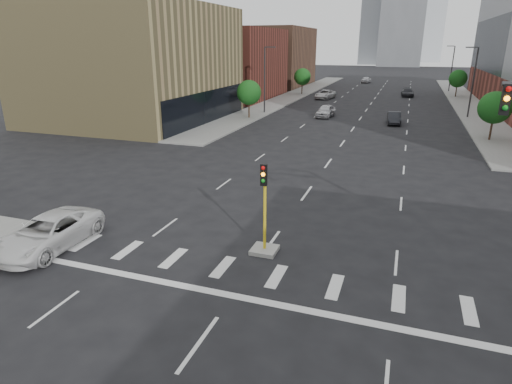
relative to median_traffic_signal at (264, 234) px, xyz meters
The scene contains 20 objects.
sidewalk_left_far 66.75m from the median_traffic_signal, 102.99° to the left, with size 5.00×92.00×0.15m, color gray.
sidewalk_right_far 66.75m from the median_traffic_signal, 77.01° to the left, with size 5.00×92.00×0.15m, color gray.
building_left_mid 41.90m from the median_traffic_signal, 131.55° to the left, with size 20.00×24.00×14.00m, color #9C8B58.
building_left_far_a 63.52m from the median_traffic_signal, 115.74° to the left, with size 20.00×22.00×12.00m, color brown.
building_left_far_b 87.64m from the median_traffic_signal, 108.32° to the left, with size 20.00×24.00×13.00m, color brown.
tower_mid 192.19m from the median_traffic_signal, 90.00° to the left, with size 18.00×18.00×44.00m, color slate.
median_traffic_signal is the anchor object (origin of this frame).
streetlight_right_a 48.12m from the median_traffic_signal, 73.76° to the left, with size 1.60×0.22×9.07m.
streetlight_right_b 82.23m from the median_traffic_signal, 80.60° to the left, with size 1.60×0.22×9.07m.
streetlight_left 43.36m from the median_traffic_signal, 108.10° to the left, with size 1.60×0.22×9.07m.
tree_left_near 38.73m from the median_traffic_signal, 111.23° to the left, with size 3.20×3.20×4.85m.
tree_left_far 67.54m from the median_traffic_signal, 101.97° to the left, with size 3.20×3.20×4.85m.
tree_right_near 34.13m from the median_traffic_signal, 65.72° to the left, with size 3.20×3.20×4.85m.
tree_right_far 72.44m from the median_traffic_signal, 78.85° to the left, with size 3.20×3.20×4.85m.
car_near_left 40.90m from the median_traffic_signal, 96.51° to the left, with size 1.94×4.82×1.64m, color #BCBBC1.
car_mid_right 38.42m from the median_traffic_signal, 83.51° to the left, with size 1.54×4.40×1.45m, color black.
car_far_left 61.58m from the median_traffic_signal, 97.93° to the left, with size 2.57×5.58×1.55m, color silver.
car_deep_right 69.49m from the median_traffic_signal, 85.44° to the left, with size 2.07×5.10×1.48m, color black.
car_distant 97.75m from the median_traffic_signal, 92.83° to the left, with size 1.85×4.59×1.56m, color silver.
parked_minivan 10.43m from the median_traffic_signal, 163.48° to the right, with size 2.64×5.72×1.59m, color silver.
Camera 1 is at (5.68, -8.48, 9.41)m, focal length 30.00 mm.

